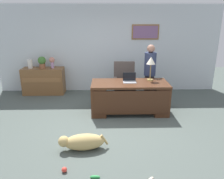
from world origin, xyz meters
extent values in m
plane|color=#4C5651|center=(0.00, 0.00, 0.00)|extent=(12.00, 12.00, 0.00)
cube|color=silver|center=(0.00, 2.60, 1.35)|extent=(7.00, 0.12, 2.70)
cube|color=olive|center=(1.15, 2.52, 1.88)|extent=(0.84, 0.03, 0.45)
cube|color=slate|center=(1.15, 2.50, 1.88)|extent=(0.76, 0.01, 0.37)
cube|color=#4C2B19|center=(0.52, 0.74, 0.76)|extent=(1.89, 0.83, 0.05)
cube|color=#4C2B19|center=(-0.25, 0.74, 0.37)|extent=(0.36, 0.77, 0.73)
cube|color=#4C2B19|center=(1.28, 0.74, 0.37)|extent=(0.36, 0.77, 0.73)
cube|color=#412415|center=(0.52, 0.35, 0.40)|extent=(1.79, 0.04, 0.59)
cube|color=brown|center=(-2.03, 2.25, 0.41)|extent=(1.26, 0.48, 0.82)
cube|color=brown|center=(-2.03, 2.00, 0.51)|extent=(1.16, 0.02, 0.14)
cube|color=#564C47|center=(0.46, 1.58, 0.37)|extent=(0.60, 0.58, 0.18)
cylinder|color=black|center=(0.46, 1.58, 0.14)|extent=(0.10, 0.10, 0.28)
cylinder|color=black|center=(0.46, 1.58, 0.03)|extent=(0.52, 0.52, 0.05)
cube|color=#564C47|center=(0.46, 1.82, 0.78)|extent=(0.60, 0.12, 0.63)
cube|color=#564C47|center=(0.20, 1.58, 0.57)|extent=(0.08, 0.50, 0.22)
cube|color=#564C47|center=(0.72, 1.58, 0.57)|extent=(0.08, 0.50, 0.22)
cylinder|color=#262323|center=(1.14, 1.48, 0.39)|extent=(0.26, 0.26, 0.78)
cylinder|color=navy|center=(1.14, 1.48, 1.09)|extent=(0.32, 0.32, 0.63)
sphere|color=#A6745F|center=(1.14, 1.48, 1.51)|extent=(0.21, 0.21, 0.21)
ellipsoid|color=tan|center=(-0.47, -0.92, 0.15)|extent=(0.76, 0.37, 0.30)
sphere|color=tan|center=(-0.83, -0.96, 0.19)|extent=(0.20, 0.20, 0.20)
cylinder|color=tan|center=(-0.10, -0.89, 0.17)|extent=(0.15, 0.06, 0.21)
cube|color=#B2B5BA|center=(0.51, 0.75, 0.79)|extent=(0.32, 0.22, 0.01)
cube|color=black|center=(0.51, 0.85, 0.90)|extent=(0.32, 0.01, 0.21)
cylinder|color=#9E8447|center=(1.05, 0.94, 0.80)|extent=(0.16, 0.16, 0.02)
cylinder|color=#9E8447|center=(1.05, 0.94, 1.00)|extent=(0.02, 0.02, 0.39)
cone|color=silver|center=(1.05, 0.94, 1.29)|extent=(0.22, 0.22, 0.18)
cylinder|color=#B48DBA|center=(-1.72, 2.25, 0.91)|extent=(0.09, 0.09, 0.18)
sphere|color=tan|center=(-1.72, 2.25, 1.08)|extent=(0.17, 0.17, 0.17)
cylinder|color=silver|center=(-2.39, 2.25, 0.96)|extent=(0.15, 0.15, 0.27)
cylinder|color=brown|center=(-2.02, 2.25, 0.89)|extent=(0.18, 0.18, 0.14)
sphere|color=#427833|center=(-2.02, 2.25, 1.06)|extent=(0.24, 0.24, 0.24)
sphere|color=#E53F33|center=(-0.72, -1.55, 0.04)|extent=(0.09, 0.09, 0.09)
ellipsoid|color=beige|center=(0.59, -1.78, 0.03)|extent=(0.14, 0.13, 0.05)
ellipsoid|color=green|center=(-0.24, -1.71, 0.03)|extent=(0.16, 0.06, 0.05)
camera|label=1|loc=(-0.05, -4.44, 2.30)|focal=35.35mm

